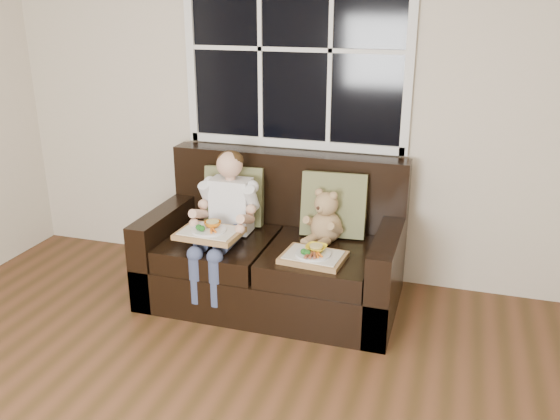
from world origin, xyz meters
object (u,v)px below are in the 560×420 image
(loveseat, at_px, (275,255))
(tray_left, at_px, (210,232))
(teddy_bear, at_px, (326,220))
(child, at_px, (226,210))
(tray_right, at_px, (313,256))

(loveseat, height_order, tray_left, loveseat)
(loveseat, bearing_deg, tray_left, -134.48)
(loveseat, height_order, teddy_bear, loveseat)
(teddy_bear, distance_m, tray_left, 0.77)
(tray_left, bearing_deg, child, 86.16)
(child, relative_size, tray_right, 2.18)
(tray_right, bearing_deg, tray_left, -171.34)
(tray_left, xyz_separation_m, tray_right, (0.68, 0.04, -0.09))
(loveseat, height_order, tray_right, loveseat)
(teddy_bear, height_order, tray_right, teddy_bear)
(loveseat, xyz_separation_m, tray_left, (-0.33, -0.34, 0.26))
(child, relative_size, tray_left, 2.18)
(tray_right, bearing_deg, loveseat, 144.63)
(loveseat, xyz_separation_m, child, (-0.31, -0.12, 0.34))
(loveseat, bearing_deg, tray_right, -40.40)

